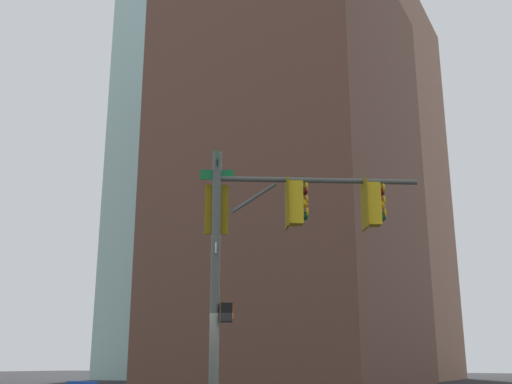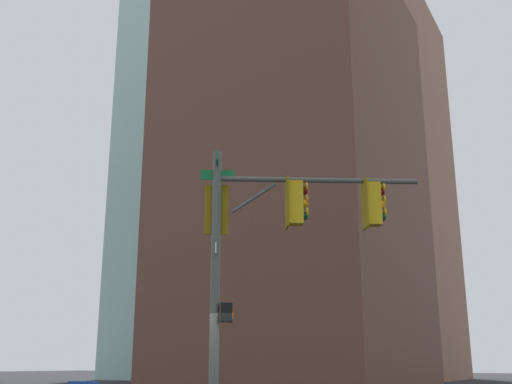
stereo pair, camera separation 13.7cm
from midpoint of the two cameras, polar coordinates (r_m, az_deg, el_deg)
The scene contains 5 objects.
signal_pole_assembly at distance 14.17m, azimuth 1.49°, elevation -3.57°, with size 3.02×4.43×6.20m.
building_brick_nearside at distance 60.97m, azimuth 8.99°, elevation 1.61°, with size 25.13×14.48×38.27m, color #845B47.
building_brick_midblock at distance 47.91m, azimuth 4.01°, elevation 1.65°, with size 18.43×15.54×31.01m, color brown.
building_glass_tower at distance 73.11m, azimuth 1.92°, elevation 8.17°, with size 27.91×24.49×61.46m, color #9EC6C1.
building_brick_farside at distance 71.39m, azimuth 1.88°, elevation 3.10°, with size 23.32×16.04×48.29m, color brown.
Camera 2 is at (-11.71, -7.20, 1.44)m, focal length 43.74 mm.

